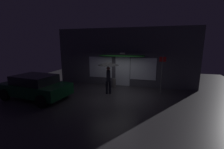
{
  "coord_description": "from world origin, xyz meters",
  "views": [
    {
      "loc": [
        2.19,
        -8.73,
        3.09
      ],
      "look_at": [
        -0.24,
        0.05,
        1.26
      ],
      "focal_mm": 24.05,
      "sensor_mm": 36.0,
      "label": 1
    }
  ],
  "objects": [
    {
      "name": "person_with_umbrella",
      "position": [
        -0.47,
        0.05,
        1.68
      ],
      "size": [
        1.29,
        1.29,
        2.04
      ],
      "rotation": [
        0.0,
        0.0,
        -1.27
      ],
      "color": "black",
      "rests_on": "ground"
    },
    {
      "name": "ground_plane",
      "position": [
        0.0,
        0.0,
        0.0
      ],
      "size": [
        18.0,
        18.0,
        0.0
      ],
      "primitive_type": "plane",
      "color": "#38353A"
    },
    {
      "name": "street_sign_post",
      "position": [
        2.74,
        0.89,
        1.39
      ],
      "size": [
        0.4,
        0.07,
        2.45
      ],
      "color": "#595B60",
      "rests_on": "ground"
    },
    {
      "name": "parked_car",
      "position": [
        -4.31,
        -1.84,
        0.71
      ],
      "size": [
        4.11,
        2.38,
        1.37
      ],
      "rotation": [
        0.0,
        0.0,
        -0.1
      ],
      "color": "#0C3F1E",
      "rests_on": "ground"
    },
    {
      "name": "building_facade",
      "position": [
        -0.0,
        2.34,
        2.13
      ],
      "size": [
        10.5,
        1.0,
        4.29
      ],
      "color": "#4C4C56",
      "rests_on": "ground"
    },
    {
      "name": "sidewalk_bollard",
      "position": [
        -0.48,
        1.48,
        0.33
      ],
      "size": [
        0.27,
        0.27,
        0.65
      ],
      "primitive_type": "cylinder",
      "color": "slate",
      "rests_on": "ground"
    }
  ]
}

